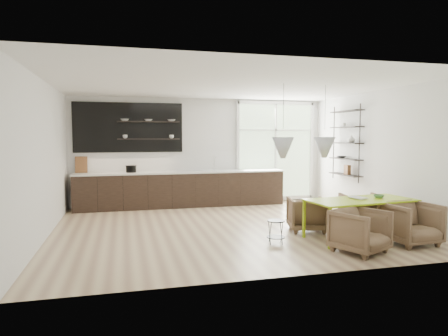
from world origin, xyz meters
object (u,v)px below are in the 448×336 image
armchair_front_right (411,223)px  dining_table (361,202)px  armchair_back_right (362,211)px  wire_stool (276,229)px  armchair_front_left (360,231)px  armchair_back_left (307,214)px

armchair_front_right → dining_table: bearing=132.4°
dining_table → armchair_back_right: (0.51, 0.72, -0.32)m
armchair_back_right → wire_stool: size_ratio=1.89×
dining_table → armchair_front_left: bearing=-129.4°
armchair_front_left → armchair_front_right: size_ratio=0.95×
dining_table → armchair_front_right: 0.90m
dining_table → wire_stool: 1.69m
armchair_back_right → armchair_front_right: (0.10, -1.30, 0.01)m
armchair_back_left → armchair_front_right: size_ratio=0.90×
armchair_back_left → armchair_back_right: armchair_back_right is taller
armchair_back_left → dining_table: bearing=145.3°
armchair_back_right → armchair_front_right: size_ratio=0.96×
armchair_back_right → wire_stool: bearing=27.5°
armchair_front_left → armchair_front_right: (1.13, 0.21, 0.02)m
wire_stool → armchair_back_right: bearing=17.5°
armchair_back_left → armchair_front_left: armchair_front_left is taller
dining_table → armchair_front_right: bearing=-49.7°
armchair_back_left → armchair_back_right: 1.20m
armchair_front_right → wire_stool: 2.34m
dining_table → armchair_back_right: 0.94m
armchair_front_left → wire_stool: bearing=118.2°
armchair_back_left → armchair_back_right: bearing=-169.2°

